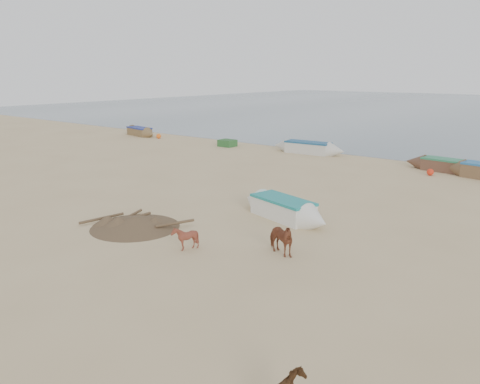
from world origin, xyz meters
name	(u,v)px	position (x,y,z in m)	size (l,w,h in m)	color
ground	(180,234)	(0.00, 0.00, 0.00)	(140.00, 140.00, 0.00)	tan
cow_adult	(280,238)	(4.42, 0.73, 0.62)	(0.67, 1.46, 1.24)	brown
calf_front	(185,238)	(1.40, -1.08, 0.47)	(0.77, 0.86, 0.95)	brown
near_canoe	(283,208)	(2.08, 4.51, 0.46)	(5.35, 1.30, 0.93)	silver
debris_pile	(135,222)	(-2.18, -0.53, 0.23)	(3.82, 3.82, 0.45)	brown
waterline_canoes	(430,163)	(3.90, 20.10, 0.45)	(57.49, 3.93, 0.97)	brown
beach_clutter	(438,168)	(4.65, 19.43, 0.30)	(47.12, 3.75, 0.64)	#295B2A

